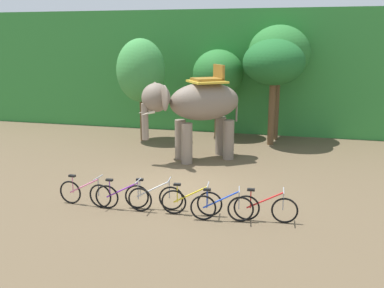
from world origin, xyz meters
name	(u,v)px	position (x,y,z in m)	size (l,w,h in m)	color
ground_plane	(176,189)	(0.00, 0.00, 0.00)	(80.00, 80.00, 0.00)	brown
foliage_hedge	(235,69)	(0.00, 12.01, 3.10)	(36.00, 6.00, 6.20)	#338438
tree_right	(141,71)	(-3.51, 6.30, 3.32)	(2.27, 2.27, 4.79)	brown
tree_center_left	(218,74)	(-0.19, 7.99, 3.10)	(2.45, 2.45, 4.27)	brown
tree_center_right	(274,63)	(2.51, 6.97, 3.72)	(2.75, 2.75, 4.77)	brown
tree_center	(279,54)	(2.65, 8.16, 4.09)	(2.86, 2.86, 5.40)	brown
elephant	(197,106)	(-0.20, 3.66, 2.20)	(3.96, 3.37, 3.78)	gray
bike_pink	(85,193)	(-2.18, -2.00, 0.39)	(1.71, 0.52, 0.92)	black
bike_purple	(123,197)	(-0.97, -2.05, 0.39)	(1.71, 0.52, 0.92)	black
bike_white	(154,196)	(-0.15, -1.77, 0.39)	(1.70, 0.52, 0.92)	black
bike_yellow	(191,202)	(1.00, -1.92, 0.39)	(1.70, 0.52, 0.92)	black
bike_blue	(222,207)	(1.89, -2.11, 0.39)	(1.70, 0.52, 0.92)	black
bike_red	(265,208)	(3.02, -1.87, 0.39)	(1.71, 0.52, 0.92)	black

